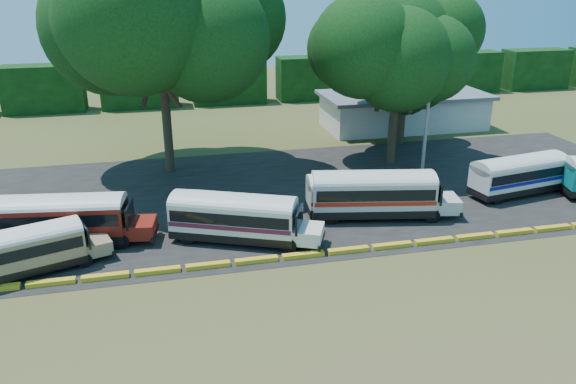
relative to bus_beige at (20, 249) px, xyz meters
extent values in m
plane|color=#2D4617|center=(18.21, -2.61, -1.70)|extent=(160.00, 160.00, 0.00)
cube|color=black|center=(19.21, 9.39, -1.69)|extent=(64.00, 24.00, 0.02)
cube|color=gold|center=(1.71, -1.61, -1.55)|extent=(2.70, 0.45, 0.30)
cube|color=gold|center=(4.71, -1.61, -1.55)|extent=(2.70, 0.45, 0.30)
cube|color=gold|center=(7.71, -1.61, -1.55)|extent=(2.70, 0.45, 0.30)
cube|color=gold|center=(10.71, -1.61, -1.55)|extent=(2.70, 0.45, 0.30)
cube|color=gold|center=(13.71, -1.61, -1.55)|extent=(2.70, 0.45, 0.30)
cube|color=gold|center=(16.71, -1.61, -1.55)|extent=(2.70, 0.45, 0.30)
cube|color=gold|center=(19.71, -1.61, -1.55)|extent=(2.70, 0.45, 0.30)
cube|color=gold|center=(22.71, -1.61, -1.55)|extent=(2.70, 0.45, 0.30)
cube|color=gold|center=(25.71, -1.61, -1.55)|extent=(2.70, 0.45, 0.30)
cube|color=gold|center=(28.71, -1.61, -1.55)|extent=(2.70, 0.45, 0.30)
cube|color=gold|center=(31.71, -1.61, -1.55)|extent=(2.70, 0.45, 0.30)
cube|color=gold|center=(34.71, -1.61, -1.55)|extent=(2.70, 0.45, 0.30)
cube|color=beige|center=(36.21, 27.39, 0.10)|extent=(18.00, 8.00, 3.60)
cube|color=#55585D|center=(36.21, 27.39, 2.10)|extent=(19.00, 9.00, 0.40)
cube|color=black|center=(-5.79, 45.39, 1.30)|extent=(10.00, 4.00, 6.00)
cube|color=black|center=(6.21, 45.39, 1.30)|extent=(10.00, 4.00, 6.00)
cube|color=black|center=(18.21, 45.39, 1.30)|extent=(10.00, 4.00, 6.00)
cube|color=black|center=(30.21, 45.39, 1.30)|extent=(10.00, 4.00, 6.00)
cube|color=black|center=(42.21, 45.39, 1.30)|extent=(10.00, 4.00, 6.00)
cube|color=black|center=(54.21, 45.39, 1.30)|extent=(10.00, 4.00, 6.00)
cube|color=black|center=(66.21, 45.39, 1.30)|extent=(10.00, 4.00, 6.00)
cylinder|color=black|center=(3.42, 0.15, -1.25)|extent=(0.93, 0.53, 0.90)
cylinder|color=black|center=(2.80, 1.97, -1.25)|extent=(0.93, 0.53, 0.90)
cube|color=black|center=(-0.20, -0.07, -1.12)|extent=(7.68, 4.49, 0.49)
cube|color=#997A58|center=(-0.20, -0.07, -0.06)|extent=(7.68, 4.49, 1.64)
cube|color=black|center=(-0.20, -0.07, 0.14)|extent=(7.41, 4.44, 0.69)
ellipsoid|color=silver|center=(-0.20, -0.07, 0.76)|extent=(7.68, 4.49, 1.01)
cube|color=#997A58|center=(4.04, 1.38, -0.85)|extent=(2.16, 2.39, 0.85)
cube|color=black|center=(3.51, 1.19, 0.02)|extent=(0.79, 1.99, 1.23)
cube|color=black|center=(4.76, 1.62, -1.21)|extent=(0.86, 2.13, 0.27)
cylinder|color=black|center=(5.48, 2.19, -1.19)|extent=(1.06, 0.44, 1.03)
cylinder|color=black|center=(5.80, 4.38, -1.19)|extent=(1.06, 0.44, 1.03)
cylinder|color=black|center=(-1.47, 3.20, -1.19)|extent=(1.06, 0.44, 1.03)
cylinder|color=black|center=(-1.15, 5.39, -1.19)|extent=(1.06, 0.44, 1.03)
cube|color=black|center=(1.65, 3.87, -1.03)|extent=(8.76, 3.78, 0.57)
cube|color=maroon|center=(1.65, 3.87, 0.19)|extent=(8.76, 3.78, 1.89)
cube|color=black|center=(1.65, 3.87, 0.42)|extent=(8.43, 3.79, 0.79)
ellipsoid|color=silver|center=(1.65, 3.87, 1.14)|extent=(8.76, 3.78, 1.16)
cube|color=maroon|center=(6.77, 3.12, -0.72)|extent=(2.17, 2.52, 0.98)
cube|color=black|center=(6.12, 3.22, 0.29)|extent=(0.50, 2.37, 1.42)
cube|color=black|center=(7.64, 3.00, -1.13)|extent=(0.55, 2.53, 0.31)
cylinder|color=black|center=(15.97, -0.83, -1.20)|extent=(1.03, 0.66, 1.01)
cylinder|color=black|center=(16.83, 1.14, -1.20)|extent=(1.03, 0.66, 1.01)
cylinder|color=black|center=(9.71, 1.90, -1.20)|extent=(1.03, 0.66, 1.01)
cylinder|color=black|center=(10.57, 3.88, -1.20)|extent=(1.03, 0.66, 1.01)
cube|color=black|center=(12.81, 1.72, -1.05)|extent=(8.56, 5.60, 0.55)
cube|color=silver|center=(12.81, 1.72, 0.14)|extent=(8.56, 5.60, 1.84)
cube|color=black|center=(12.81, 1.72, 0.36)|extent=(8.28, 5.52, 0.77)
cube|color=#59172D|center=(12.81, 1.72, -0.23)|extent=(8.50, 5.60, 0.30)
ellipsoid|color=silver|center=(12.81, 1.72, 1.06)|extent=(8.56, 5.60, 1.13)
cube|color=silver|center=(17.41, -0.29, -0.75)|extent=(2.54, 2.75, 0.95)
cube|color=black|center=(16.83, -0.03, 0.23)|extent=(1.06, 2.18, 1.38)
cube|color=black|center=(18.20, -0.63, -1.15)|extent=(1.15, 2.33, 0.30)
cube|color=black|center=(9.08, 3.35, -1.15)|extent=(1.15, 2.33, 0.30)
cylinder|color=black|center=(26.12, 2.88, -1.23)|extent=(0.97, 0.36, 0.95)
cylinder|color=black|center=(26.32, 4.90, -1.23)|extent=(0.97, 0.36, 0.95)
cylinder|color=black|center=(19.71, 3.54, -1.23)|extent=(0.97, 0.36, 0.95)
cylinder|color=black|center=(19.92, 5.55, -1.23)|extent=(0.97, 0.36, 0.95)
cube|color=black|center=(22.55, 4.26, -1.09)|extent=(7.96, 3.15, 0.52)
cube|color=beige|center=(22.55, 4.26, 0.04)|extent=(7.96, 3.15, 1.73)
cube|color=black|center=(22.55, 4.26, 0.24)|extent=(7.66, 3.17, 0.73)
cube|color=#581624|center=(22.55, 4.26, -0.31)|extent=(7.89, 3.18, 0.28)
ellipsoid|color=silver|center=(22.55, 4.26, 0.90)|extent=(7.96, 3.15, 1.07)
cube|color=beige|center=(27.26, 3.78, -0.80)|extent=(1.91, 2.25, 0.90)
cube|color=black|center=(26.66, 3.84, 0.12)|extent=(0.36, 2.18, 1.30)
cube|color=black|center=(28.06, 3.70, -1.18)|extent=(0.41, 2.32, 0.28)
cube|color=black|center=(18.73, 4.65, -1.18)|extent=(0.41, 2.32, 0.28)
cylinder|color=black|center=(27.09, 1.47, -1.17)|extent=(1.11, 0.50, 1.07)
cylinder|color=black|center=(27.52, 3.72, -1.17)|extent=(1.11, 0.50, 1.07)
cylinder|color=black|center=(19.94, 2.85, -1.17)|extent=(1.11, 0.50, 1.07)
cylinder|color=black|center=(20.37, 5.10, -1.17)|extent=(1.11, 0.50, 1.07)
cube|color=black|center=(23.21, 3.38, -1.01)|extent=(9.13, 4.29, 0.59)
cube|color=beige|center=(23.21, 3.38, 0.26)|extent=(9.13, 4.29, 1.96)
cube|color=black|center=(23.21, 3.38, 0.50)|extent=(8.79, 4.28, 0.82)
cube|color=#B02111|center=(23.21, 3.38, -0.13)|extent=(9.05, 4.31, 0.32)
ellipsoid|color=silver|center=(23.21, 3.38, 1.24)|extent=(9.13, 4.29, 1.20)
cube|color=beige|center=(28.46, 2.37, -0.68)|extent=(2.34, 2.68, 1.02)
cube|color=black|center=(27.80, 2.50, 0.36)|extent=(0.62, 2.45, 1.47)
cube|color=black|center=(29.36, 2.20, -1.11)|extent=(0.69, 2.61, 0.32)
cube|color=black|center=(18.95, 4.20, -1.11)|extent=(0.69, 2.61, 0.32)
cylinder|color=black|center=(40.26, 4.64, -1.21)|extent=(1.02, 0.44, 0.98)
cylinder|color=black|center=(39.90, 6.72, -1.21)|extent=(1.02, 0.44, 0.98)
cylinder|color=black|center=(33.67, 3.51, -1.21)|extent=(1.02, 0.44, 0.98)
cylinder|color=black|center=(33.31, 5.58, -1.21)|extent=(1.02, 0.44, 0.98)
cube|color=black|center=(36.30, 5.03, -1.06)|extent=(8.36, 3.79, 0.54)
cube|color=silver|center=(36.30, 5.03, 0.10)|extent=(8.36, 3.79, 1.80)
cube|color=black|center=(36.30, 5.03, 0.32)|extent=(8.06, 3.79, 0.76)
cube|color=navy|center=(36.30, 5.03, -0.26)|extent=(8.29, 3.81, 0.30)
ellipsoid|color=silver|center=(36.30, 5.03, 1.00)|extent=(8.36, 3.79, 1.11)
cube|color=silver|center=(41.15, 5.86, -0.77)|extent=(2.11, 2.43, 0.93)
cube|color=black|center=(40.54, 5.76, 0.19)|extent=(0.53, 2.25, 1.35)
cube|color=black|center=(41.97, 6.00, -1.16)|extent=(0.58, 2.40, 0.30)
cube|color=black|center=(32.38, 4.35, -1.16)|extent=(0.58, 2.40, 0.30)
cylinder|color=black|center=(41.17, 4.42, -1.19)|extent=(1.06, 0.54, 1.02)
cube|color=black|center=(39.75, 3.68, -1.14)|extent=(0.84, 2.45, 0.31)
cylinder|color=#332519|center=(9.14, 17.60, 2.91)|extent=(0.80, 0.80, 9.23)
cylinder|color=#332519|center=(10.36, 18.05, 6.87)|extent=(1.53, 3.22, 5.22)
cylinder|color=#332519|center=(8.14, 18.44, 6.87)|extent=(2.44, 2.79, 5.22)
cylinder|color=#332519|center=(8.91, 16.32, 6.87)|extent=(3.29, 1.00, 5.22)
ellipsoid|color=black|center=(9.14, 17.60, 11.66)|extent=(15.91, 15.91, 11.67)
cylinder|color=#332519|center=(29.68, 15.26, 2.16)|extent=(0.80, 0.80, 7.72)
cylinder|color=#332519|center=(30.91, 15.70, 5.47)|extent=(1.37, 2.78, 4.40)
cylinder|color=#332519|center=(28.69, 16.10, 5.47)|extent=(2.13, 2.42, 4.40)
cylinder|color=#332519|center=(29.46, 13.98, 5.47)|extent=(2.83, 0.92, 4.40)
ellipsoid|color=black|center=(29.68, 15.26, 9.56)|extent=(12.56, 12.56, 9.21)
cylinder|color=#332519|center=(33.28, 21.34, 0.90)|extent=(0.80, 0.80, 5.21)
cylinder|color=#332519|center=(34.50, 21.78, 3.13)|extent=(1.10, 2.04, 3.04)
cylinder|color=#332519|center=(32.29, 22.18, 3.13)|extent=(1.63, 1.82, 3.04)
cylinder|color=#332519|center=(33.06, 20.06, 3.13)|extent=(2.05, 0.78, 3.04)
ellipsoid|color=black|center=(33.28, 21.34, 6.05)|extent=(7.76, 7.76, 5.69)
cylinder|color=gray|center=(30.87, 10.98, 1.91)|extent=(0.30, 0.30, 7.22)
cube|color=gray|center=(30.87, 10.98, 5.16)|extent=(1.60, 0.12, 0.12)
camera|label=1|loc=(8.65, -32.18, 14.96)|focal=35.00mm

